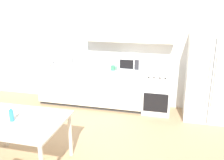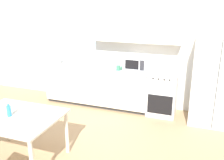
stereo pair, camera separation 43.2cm
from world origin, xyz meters
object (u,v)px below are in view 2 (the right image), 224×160
at_px(oven_range, 163,93).
at_px(drink_bottle, 9,111).
at_px(refrigerator, 216,81).
at_px(microwave, 137,63).
at_px(dining_table, 16,121).
at_px(coffee_mug, 119,68).

height_order(oven_range, drink_bottle, drink_bottle).
xyz_separation_m(oven_range, refrigerator, (1.02, -0.06, 0.42)).
distance_m(refrigerator, drink_bottle, 3.76).
bearing_deg(oven_range, drink_bottle, -126.31).
distance_m(microwave, drink_bottle, 2.88).
bearing_deg(drink_bottle, dining_table, 29.61).
bearing_deg(dining_table, refrigerator, 40.73).
bearing_deg(microwave, refrigerator, -5.35).
xyz_separation_m(oven_range, coffee_mug, (-0.95, -0.14, 0.52)).
distance_m(oven_range, microwave, 0.87).
distance_m(oven_range, dining_table, 3.04).
bearing_deg(dining_table, microwave, 65.75).
bearing_deg(drink_bottle, refrigerator, 40.52).
bearing_deg(coffee_mug, dining_table, -109.43).
relative_size(oven_range, drink_bottle, 4.34).
xyz_separation_m(microwave, dining_table, (-1.15, -2.56, -0.39)).
xyz_separation_m(microwave, coffee_mug, (-0.33, -0.24, -0.08)).
bearing_deg(refrigerator, drink_bottle, -139.48).
xyz_separation_m(refrigerator, microwave, (-1.64, 0.15, 0.18)).
bearing_deg(coffee_mug, oven_range, 8.19).
height_order(microwave, drink_bottle, microwave).
relative_size(refrigerator, dining_table, 1.36).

